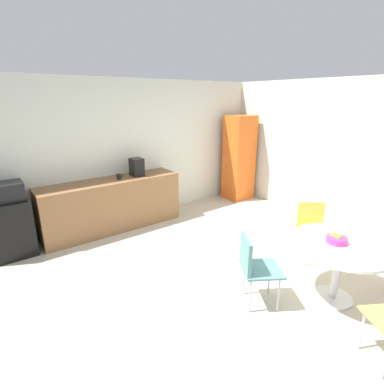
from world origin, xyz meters
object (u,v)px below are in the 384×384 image
at_px(chair_teal, 253,263).
at_px(fruit_bowl, 337,239).
at_px(mug_white, 119,177).
at_px(chair_yellow, 312,224).
at_px(microwave, 4,192).
at_px(locker_cabinet, 239,158).
at_px(mini_fridge, 12,228).
at_px(round_table, 339,254).
at_px(coffee_maker, 137,167).

relative_size(chair_teal, fruit_bowl, 3.65).
bearing_deg(mug_white, fruit_bowl, -72.23).
distance_m(chair_teal, mug_white, 2.91).
height_order(chair_yellow, mug_white, mug_white).
bearing_deg(microwave, chair_teal, -55.68).
bearing_deg(locker_cabinet, mini_fridge, 178.76).
distance_m(microwave, mug_white, 1.71).
xyz_separation_m(mini_fridge, round_table, (2.81, -3.44, 0.16)).
xyz_separation_m(locker_cabinet, chair_yellow, (-1.16, -2.60, -0.42)).
distance_m(microwave, chair_teal, 3.55).
distance_m(locker_cabinet, round_table, 3.81).
xyz_separation_m(locker_cabinet, round_table, (-1.80, -3.34, -0.35)).
bearing_deg(round_table, chair_yellow, 48.87).
bearing_deg(mini_fridge, coffee_maker, 0.00).
bearing_deg(round_table, mini_fridge, 129.21).
bearing_deg(coffee_maker, fruit_bowl, -78.24).
relative_size(fruit_bowl, coffee_maker, 0.71).
height_order(fruit_bowl, coffee_maker, coffee_maker).
height_order(mini_fridge, chair_teal, mini_fridge).
height_order(microwave, coffee_maker, coffee_maker).
bearing_deg(coffee_maker, mug_white, -173.82).
xyz_separation_m(microwave, chair_yellow, (3.45, -2.70, -0.46)).
xyz_separation_m(mini_fridge, microwave, (0.00, 0.00, 0.56)).
height_order(microwave, mug_white, microwave).
relative_size(round_table, chair_yellow, 1.34).
bearing_deg(mug_white, coffee_maker, 6.18).
bearing_deg(locker_cabinet, microwave, 178.76).
bearing_deg(microwave, mug_white, -1.34).
relative_size(mini_fridge, fruit_bowl, 3.75).
xyz_separation_m(mini_fridge, coffee_maker, (2.08, 0.00, 0.63)).
xyz_separation_m(round_table, mug_white, (-1.10, 3.40, 0.36)).
bearing_deg(chair_teal, mug_white, 95.50).
relative_size(microwave, coffee_maker, 1.50).
distance_m(mini_fridge, mug_white, 1.79).
relative_size(locker_cabinet, coffee_maker, 5.90).
height_order(chair_yellow, fruit_bowl, same).
bearing_deg(round_table, chair_teal, 147.13).
relative_size(round_table, coffee_maker, 3.49).
bearing_deg(fruit_bowl, microwave, 129.37).
bearing_deg(fruit_bowl, coffee_maker, 101.76).
xyz_separation_m(microwave, chair_teal, (1.99, -2.91, -0.46)).
distance_m(microwave, chair_yellow, 4.41).
xyz_separation_m(chair_teal, mug_white, (-0.28, 2.87, 0.43)).
xyz_separation_m(mini_fridge, locker_cabinet, (4.60, -0.10, 0.52)).
bearing_deg(mug_white, round_table, -72.13).
height_order(chair_teal, coffee_maker, coffee_maker).
distance_m(mini_fridge, round_table, 4.44).
relative_size(round_table, mug_white, 8.65).
bearing_deg(microwave, chair_yellow, -38.11).
xyz_separation_m(chair_teal, fruit_bowl, (0.80, -0.48, 0.24)).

